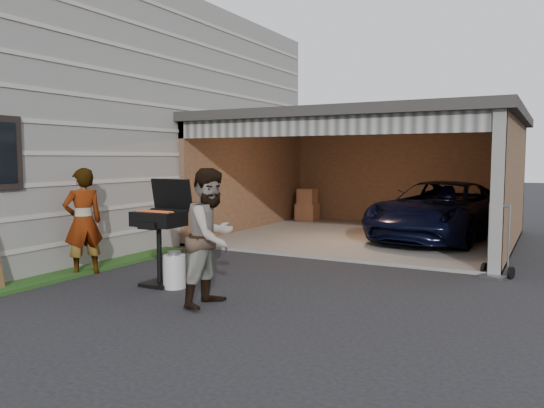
{
  "coord_description": "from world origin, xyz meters",
  "views": [
    {
      "loc": [
        4.73,
        -5.67,
        1.93
      ],
      "look_at": [
        0.52,
        2.17,
        1.15
      ],
      "focal_mm": 35.0,
      "sensor_mm": 36.0,
      "label": 1
    }
  ],
  "objects_px": {
    "propane_tank": "(174,271)",
    "man": "(212,237)",
    "hand_truck": "(496,263)",
    "bbq_grill": "(161,223)",
    "minivan": "(441,213)",
    "woman": "(83,222)"
  },
  "relations": [
    {
      "from": "hand_truck",
      "to": "man",
      "type": "bearing_deg",
      "value": -110.71
    },
    {
      "from": "woman",
      "to": "bbq_grill",
      "type": "relative_size",
      "value": 1.1
    },
    {
      "from": "propane_tank",
      "to": "hand_truck",
      "type": "relative_size",
      "value": 0.42
    },
    {
      "from": "minivan",
      "to": "woman",
      "type": "xyz_separation_m",
      "value": [
        -4.5,
        -6.43,
        0.22
      ]
    },
    {
      "from": "minivan",
      "to": "woman",
      "type": "distance_m",
      "value": 7.85
    },
    {
      "from": "propane_tank",
      "to": "man",
      "type": "bearing_deg",
      "value": -25.47
    },
    {
      "from": "bbq_grill",
      "to": "hand_truck",
      "type": "xyz_separation_m",
      "value": [
        4.43,
        2.97,
        -0.72
      ]
    },
    {
      "from": "man",
      "to": "bbq_grill",
      "type": "xyz_separation_m",
      "value": [
        -1.3,
        0.53,
        0.05
      ]
    },
    {
      "from": "bbq_grill",
      "to": "propane_tank",
      "type": "relative_size",
      "value": 3.24
    },
    {
      "from": "propane_tank",
      "to": "hand_truck",
      "type": "xyz_separation_m",
      "value": [
        4.14,
        3.02,
        -0.02
      ]
    },
    {
      "from": "woman",
      "to": "bbq_grill",
      "type": "xyz_separation_m",
      "value": [
        1.6,
        0.04,
        0.07
      ]
    },
    {
      "from": "minivan",
      "to": "woman",
      "type": "height_order",
      "value": "woman"
    },
    {
      "from": "man",
      "to": "propane_tank",
      "type": "relative_size",
      "value": 3.63
    },
    {
      "from": "man",
      "to": "hand_truck",
      "type": "distance_m",
      "value": 4.74
    },
    {
      "from": "man",
      "to": "hand_truck",
      "type": "bearing_deg",
      "value": -41.28
    },
    {
      "from": "bbq_grill",
      "to": "hand_truck",
      "type": "relative_size",
      "value": 1.35
    },
    {
      "from": "minivan",
      "to": "propane_tank",
      "type": "relative_size",
      "value": 9.59
    },
    {
      "from": "man",
      "to": "propane_tank",
      "type": "bearing_deg",
      "value": 65.05
    },
    {
      "from": "woman",
      "to": "hand_truck",
      "type": "xyz_separation_m",
      "value": [
        6.03,
        3.0,
        -0.65
      ]
    },
    {
      "from": "propane_tank",
      "to": "bbq_grill",
      "type": "bearing_deg",
      "value": 169.5
    },
    {
      "from": "woman",
      "to": "man",
      "type": "distance_m",
      "value": 2.94
    },
    {
      "from": "hand_truck",
      "to": "bbq_grill",
      "type": "bearing_deg",
      "value": -125.09
    }
  ]
}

